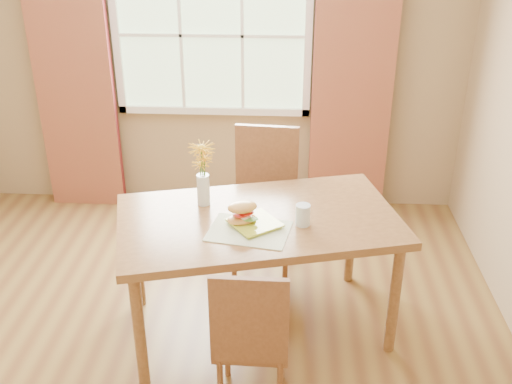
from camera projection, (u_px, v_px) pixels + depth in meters
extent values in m
cube|color=brown|center=(183.00, 336.00, 3.83)|extent=(4.20, 3.80, 0.02)
cube|color=#9E845F|center=(213.00, 53.00, 4.93)|extent=(4.20, 0.02, 2.70)
cube|color=#B7DBA6|center=(212.00, 35.00, 4.83)|extent=(1.50, 0.02, 1.20)
cube|color=white|center=(214.00, 111.00, 5.09)|extent=(1.62, 0.04, 0.06)
cube|color=white|center=(116.00, 35.00, 4.85)|extent=(0.06, 0.04, 1.32)
cube|color=white|center=(308.00, 37.00, 4.77)|extent=(0.06, 0.04, 1.32)
cube|color=white|center=(211.00, 36.00, 4.81)|extent=(1.50, 0.03, 0.02)
cube|color=maroon|center=(75.00, 85.00, 4.98)|extent=(0.65, 0.08, 2.20)
cube|color=maroon|center=(352.00, 89.00, 4.86)|extent=(0.65, 0.08, 2.20)
cube|color=olive|center=(259.00, 221.00, 3.56)|extent=(1.83, 1.31, 0.05)
cylinder|color=olive|center=(139.00, 331.00, 3.28)|extent=(0.07, 0.07, 0.75)
cylinder|color=olive|center=(394.00, 299.00, 3.53)|extent=(0.07, 0.07, 0.75)
cylinder|color=olive|center=(137.00, 257.00, 3.95)|extent=(0.07, 0.07, 0.75)
cylinder|color=olive|center=(351.00, 235.00, 4.20)|extent=(0.07, 0.07, 0.75)
cube|color=brown|center=(252.00, 338.00, 3.17)|extent=(0.39, 0.39, 0.04)
cube|color=brown|center=(249.00, 319.00, 2.90)|extent=(0.39, 0.04, 0.50)
cylinder|color=brown|center=(227.00, 348.00, 3.42)|extent=(0.03, 0.03, 0.39)
cylinder|color=brown|center=(282.00, 351.00, 3.40)|extent=(0.03, 0.03, 0.39)
cube|color=brown|center=(263.00, 215.00, 4.25)|extent=(0.49, 0.49, 0.04)
cube|color=brown|center=(267.00, 163.00, 4.29)|extent=(0.45, 0.08, 0.58)
cylinder|color=brown|center=(234.00, 256.00, 4.22)|extent=(0.04, 0.04, 0.46)
cylinder|color=brown|center=(285.00, 260.00, 4.18)|extent=(0.04, 0.04, 0.46)
cylinder|color=brown|center=(242.00, 231.00, 4.54)|extent=(0.04, 0.04, 0.46)
cylinder|color=brown|center=(290.00, 234.00, 4.50)|extent=(0.04, 0.04, 0.46)
cube|color=#E0EEC9|center=(249.00, 231.00, 3.40)|extent=(0.50, 0.41, 0.01)
cube|color=gold|center=(255.00, 224.00, 3.45)|extent=(0.35, 0.35, 0.01)
ellipsoid|color=#CB8C45|center=(242.00, 219.00, 3.44)|extent=(0.20, 0.17, 0.05)
ellipsoid|color=#4C8C2D|center=(250.00, 219.00, 3.41)|extent=(0.10, 0.06, 0.01)
cylinder|color=red|center=(241.00, 214.00, 3.42)|extent=(0.09, 0.09, 0.01)
cylinder|color=red|center=(246.00, 212.00, 3.43)|extent=(0.09, 0.09, 0.01)
ellipsoid|color=#CB8C45|center=(242.00, 207.00, 3.41)|extent=(0.20, 0.17, 0.06)
cylinder|color=silver|center=(303.00, 215.00, 3.44)|extent=(0.09, 0.09, 0.13)
cylinder|color=silver|center=(303.00, 217.00, 3.44)|extent=(0.07, 0.07, 0.11)
cylinder|color=silver|center=(203.00, 190.00, 3.66)|extent=(0.08, 0.08, 0.20)
cylinder|color=silver|center=(204.00, 197.00, 3.68)|extent=(0.07, 0.07, 0.10)
cylinder|color=#3D7028|center=(203.00, 177.00, 3.62)|extent=(0.01, 0.01, 0.37)
cylinder|color=#3D7028|center=(205.00, 182.00, 3.62)|extent=(0.01, 0.01, 0.31)
cylinder|color=#3D7028|center=(202.00, 184.00, 3.65)|extent=(0.01, 0.01, 0.26)
cylinder|color=#3D7028|center=(204.00, 179.00, 3.63)|extent=(0.01, 0.01, 0.34)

